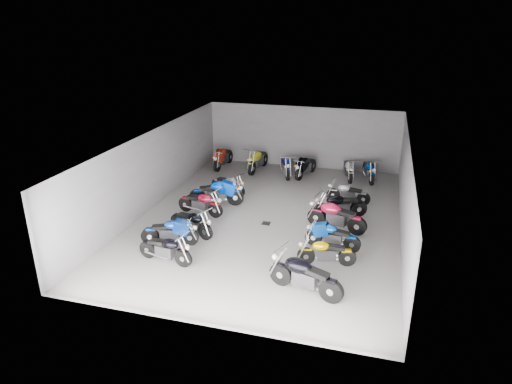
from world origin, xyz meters
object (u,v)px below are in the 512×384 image
Objects in this scene: motorcycle_back_c at (286,166)px; motorcycle_left_f at (228,185)px; motorcycle_right_c at (332,236)px; motorcycle_right_f at (348,193)px; motorcycle_left_d at (201,203)px; motorcycle_right_b at (326,252)px; motorcycle_back_a at (223,157)px; motorcycle_left_b at (170,232)px; motorcycle_back_f at (369,170)px; motorcycle_right_d at (336,216)px; motorcycle_right_e at (340,205)px; motorcycle_left_a at (166,249)px; motorcycle_back_e at (348,169)px; motorcycle_left_e at (217,193)px; motorcycle_back_d at (306,166)px; motorcycle_left_c at (191,222)px; drain_grate at (266,223)px; motorcycle_right_a at (304,276)px; motorcycle_back_b at (258,160)px.

motorcycle_left_f is at bearing 38.34° from motorcycle_back_c.
motorcycle_right_c is 1.04× the size of motorcycle_right_f.
motorcycle_left_d is 1.08× the size of motorcycle_right_b.
motorcycle_back_c is at bearing 176.81° from motorcycle_back_a.
motorcycle_back_f is (6.33, 8.81, 0.03)m from motorcycle_left_b.
motorcycle_right_d is 1.00× the size of motorcycle_back_a.
motorcycle_left_d is 1.08× the size of motorcycle_right_f.
motorcycle_left_f is 0.88× the size of motorcycle_right_e.
motorcycle_right_d is at bearing -11.14° from motorcycle_right_b.
motorcycle_left_a is 11.06m from motorcycle_back_e.
motorcycle_right_f is at bearing 115.78° from motorcycle_left_f.
motorcycle_back_c is (1.89, 9.54, 0.04)m from motorcycle_left_a.
motorcycle_left_b is 5.41m from motorcycle_right_b.
motorcycle_left_d is 1.13× the size of motorcycle_left_f.
motorcycle_left_e reaches higher than motorcycle_left_b.
motorcycle_right_f is at bearing 143.76° from motorcycle_back_d.
motorcycle_left_a is 1.03× the size of motorcycle_left_c.
motorcycle_right_e is at bearing 113.12° from motorcycle_left_d.
motorcycle_back_d is (-2.18, 4.61, -0.00)m from motorcycle_right_e.
motorcycle_back_a is (-3.97, 6.20, 0.54)m from drain_grate.
motorcycle_left_e is 5.21m from motorcycle_back_a.
motorcycle_left_d reaches higher than motorcycle_left_f.
motorcycle_right_e reaches higher than motorcycle_left_f.
motorcycle_left_a is 0.93× the size of motorcycle_back_f.
motorcycle_right_a reaches higher than motorcycle_right_b.
motorcycle_right_e is 0.99× the size of motorcycle_back_c.
motorcycle_back_f is (3.56, 6.20, 0.51)m from drain_grate.
motorcycle_back_b is 4.63m from motorcycle_back_e.
motorcycle_left_d is at bearing 29.32° from motorcycle_back_f.
motorcycle_back_d is at bearing -179.66° from motorcycle_left_c.
motorcycle_right_c is 0.85× the size of motorcycle_right_d.
motorcycle_right_b is (5.06, -5.11, 0.00)m from motorcycle_left_f.
motorcycle_back_c is at bearing 152.52° from motorcycle_left_b.
motorcycle_left_b is 0.95× the size of motorcycle_back_d.
motorcycle_left_c is 9.24m from motorcycle_back_e.
motorcycle_back_b is (-4.72, 4.83, 0.05)m from motorcycle_right_e.
motorcycle_back_e reaches higher than motorcycle_left_b.
motorcycle_left_e reaches higher than motorcycle_back_d.
motorcycle_left_e reaches higher than motorcycle_back_e.
motorcycle_right_c is 4.31m from motorcycle_right_f.
motorcycle_left_a is 0.98× the size of motorcycle_left_b.
motorcycle_left_e reaches higher than motorcycle_right_c.
motorcycle_right_f is at bearing -30.65° from motorcycle_right_e.
motorcycle_right_a is 10.57m from motorcycle_back_f.
motorcycle_back_d is 1.00× the size of motorcycle_back_f.
motorcycle_right_b is 0.91× the size of motorcycle_back_c.
motorcycle_back_b reaches higher than drain_grate.
motorcycle_back_c is (-3.12, 8.30, 0.06)m from motorcycle_right_b.
motorcycle_back_b is (0.71, 6.01, 0.09)m from motorcycle_left_d.
motorcycle_right_f is (5.59, 2.82, -0.04)m from motorcycle_left_d.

